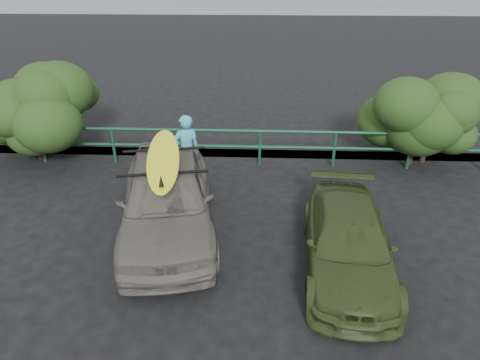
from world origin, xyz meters
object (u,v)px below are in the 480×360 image
object	(u,v)px
olive_vehicle	(348,242)
surfboard	(163,157)
man	(187,150)
guardrail	(223,147)
sedan	(167,197)

from	to	relation	value
olive_vehicle	surfboard	world-z (taller)	surfboard
man	surfboard	bearing A→B (deg)	62.63
guardrail	surfboard	distance (m)	3.50
man	surfboard	size ratio (longest dim) A/B	0.60
surfboard	guardrail	bearing A→B (deg)	64.26
olive_vehicle	man	distance (m)	4.63
guardrail	olive_vehicle	xyz separation A→B (m)	(2.59, -4.28, 0.03)
olive_vehicle	surfboard	size ratio (longest dim) A/B	1.25
guardrail	sedan	world-z (taller)	sedan
olive_vehicle	man	size ratio (longest dim) A/B	2.08
sedan	man	world-z (taller)	man
sedan	man	bearing A→B (deg)	77.12
guardrail	surfboard	size ratio (longest dim) A/B	4.63
guardrail	sedan	distance (m)	3.32
guardrail	sedan	size ratio (longest dim) A/B	3.07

